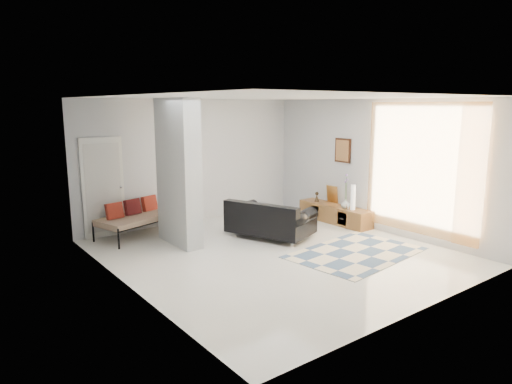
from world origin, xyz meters
TOP-DOWN VIEW (x-y plane):
  - floor at (0.00, 0.00)m, footprint 6.00×6.00m
  - ceiling at (0.00, 0.00)m, footprint 6.00×6.00m
  - wall_back at (0.00, 3.00)m, footprint 6.00×0.00m
  - wall_front at (0.00, -3.00)m, footprint 6.00×0.00m
  - wall_left at (-2.75, 0.00)m, footprint 0.00×6.00m
  - wall_right at (2.75, 0.00)m, footprint 0.00×6.00m
  - partition_column at (-1.10, 1.60)m, footprint 0.35×1.20m
  - hallway_door at (-2.10, 2.96)m, footprint 0.85×0.06m
  - curtain at (2.67, -1.15)m, footprint 0.00×2.55m
  - wall_art at (2.72, 0.90)m, footprint 0.04×0.45m
  - media_console at (2.52, 0.90)m, footprint 0.45×1.92m
  - loveseat at (0.54, 0.87)m, footprint 1.52×1.92m
  - daybed at (-1.43, 2.61)m, footprint 2.10×1.34m
  - area_rug at (1.17, -0.90)m, footprint 2.59×1.88m
  - cylinder_lamp at (2.50, 0.35)m, footprint 0.10×0.10m
  - bronze_figurine at (2.47, 1.45)m, footprint 0.13×0.13m
  - vase at (2.47, 0.54)m, footprint 0.22×0.22m

SIDE VIEW (x-z plane):
  - floor at x=0.00m, z-range 0.00..0.00m
  - area_rug at x=1.17m, z-range 0.00..0.01m
  - media_console at x=2.52m, z-range -0.20..0.60m
  - loveseat at x=0.54m, z-range -0.03..0.73m
  - daybed at x=-1.43m, z-range 0.03..0.79m
  - vase at x=2.47m, z-range 0.40..0.61m
  - bronze_figurine at x=2.47m, z-range 0.40..0.63m
  - cylinder_lamp at x=2.50m, z-range 0.40..0.95m
  - hallway_door at x=-2.10m, z-range 0.00..2.04m
  - partition_column at x=-1.10m, z-range 0.00..2.80m
  - wall_back at x=0.00m, z-range -1.60..4.40m
  - wall_front at x=0.00m, z-range -1.60..4.40m
  - wall_left at x=-2.75m, z-range -1.60..4.40m
  - wall_right at x=2.75m, z-range -1.60..4.40m
  - curtain at x=2.67m, z-range 0.17..2.72m
  - wall_art at x=2.72m, z-range 1.38..1.92m
  - ceiling at x=0.00m, z-range 2.80..2.80m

